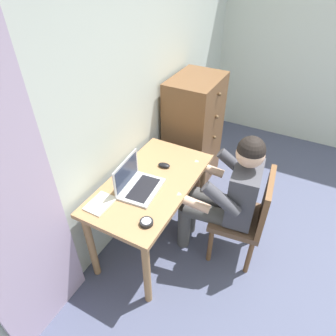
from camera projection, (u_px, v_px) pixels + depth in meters
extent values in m
cube|color=silver|center=(127.00, 93.00, 2.32)|extent=(4.80, 0.05, 2.50)
cube|color=#B29EBC|center=(9.00, 213.00, 1.55)|extent=(0.62, 0.03, 2.14)
cube|color=#9E754C|center=(151.00, 183.00, 2.30)|extent=(1.12, 0.61, 0.03)
cylinder|color=#9E754C|center=(147.00, 273.00, 2.08)|extent=(0.06, 0.06, 0.68)
cylinder|color=#9E754C|center=(202.00, 189.00, 2.78)|extent=(0.06, 0.06, 0.68)
cylinder|color=#9E754C|center=(91.00, 246.00, 2.26)|extent=(0.06, 0.06, 0.68)
cylinder|color=#9E754C|center=(156.00, 174.00, 2.96)|extent=(0.06, 0.06, 0.68)
cube|color=brown|center=(194.00, 132.00, 3.13)|extent=(0.62, 0.45, 1.18)
sphere|color=brown|center=(211.00, 173.00, 3.33)|extent=(0.04, 0.04, 0.04)
sphere|color=brown|center=(213.00, 156.00, 3.19)|extent=(0.04, 0.04, 0.04)
sphere|color=brown|center=(215.00, 137.00, 3.05)|extent=(0.04, 0.04, 0.04)
sphere|color=brown|center=(217.00, 117.00, 2.90)|extent=(0.04, 0.04, 0.04)
sphere|color=brown|center=(220.00, 94.00, 2.76)|extent=(0.04, 0.04, 0.04)
cube|color=brown|center=(237.00, 218.00, 2.40)|extent=(0.46, 0.45, 0.05)
cube|color=brown|center=(266.00, 203.00, 2.20)|extent=(0.42, 0.09, 0.42)
cylinder|color=brown|center=(220.00, 217.00, 2.71)|extent=(0.04, 0.04, 0.39)
cylinder|color=brown|center=(210.00, 245.00, 2.45)|extent=(0.04, 0.04, 0.39)
cylinder|color=brown|center=(255.00, 226.00, 2.61)|extent=(0.04, 0.04, 0.39)
cylinder|color=brown|center=(249.00, 257.00, 2.36)|extent=(0.04, 0.04, 0.39)
cylinder|color=#4C4C4C|center=(214.00, 199.00, 2.50)|extent=(0.18, 0.41, 0.14)
cylinder|color=#4C4C4C|center=(208.00, 214.00, 2.37)|extent=(0.18, 0.41, 0.14)
cylinder|color=#4C4C4C|center=(190.00, 212.00, 2.70)|extent=(0.11, 0.11, 0.46)
cylinder|color=#4C4C4C|center=(184.00, 226.00, 2.57)|extent=(0.11, 0.11, 0.46)
cube|color=#3F3F47|center=(244.00, 193.00, 2.23)|extent=(0.38, 0.24, 0.46)
cylinder|color=#3F3F47|center=(234.00, 164.00, 2.38)|extent=(0.12, 0.31, 0.25)
cylinder|color=#3F3F47|center=(221.00, 199.00, 2.05)|extent=(0.12, 0.31, 0.25)
cylinder|color=#DBAD8E|center=(209.00, 169.00, 2.50)|extent=(0.10, 0.27, 0.11)
cylinder|color=#DBAD8E|center=(193.00, 203.00, 2.18)|extent=(0.10, 0.27, 0.11)
sphere|color=#DBAD8E|center=(250.00, 154.00, 2.01)|extent=(0.20, 0.20, 0.20)
sphere|color=black|center=(251.00, 150.00, 1.99)|extent=(0.20, 0.20, 0.20)
cube|color=#B7BABF|center=(142.00, 189.00, 2.21)|extent=(0.36, 0.27, 0.02)
cube|color=black|center=(143.00, 188.00, 2.20)|extent=(0.30, 0.18, 0.00)
cube|color=#B7BABF|center=(126.00, 173.00, 2.17)|extent=(0.34, 0.04, 0.22)
cube|color=#2D3851|center=(127.00, 173.00, 2.17)|extent=(0.31, 0.03, 0.18)
ellipsoid|color=black|center=(164.00, 165.00, 2.43)|extent=(0.07, 0.11, 0.03)
cylinder|color=black|center=(147.00, 223.00, 1.94)|extent=(0.09, 0.09, 0.03)
cylinder|color=silver|center=(146.00, 221.00, 1.93)|extent=(0.06, 0.06, 0.00)
cube|color=silver|center=(100.00, 204.00, 2.09)|extent=(0.21, 0.15, 0.01)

